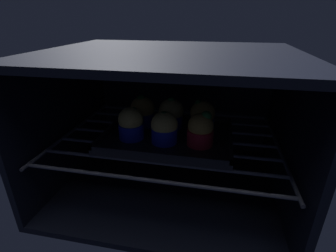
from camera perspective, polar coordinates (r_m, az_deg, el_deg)
The scene contains 9 objects.
oven_cavity at distance 67.66cm, azimuth 0.96°, elevation 1.54°, with size 59.00×47.00×37.00cm.
oven_rack at distance 65.27cm, azimuth 0.25°, elevation -2.61°, with size 54.80×42.00×0.80cm.
baking_tray at distance 63.55cm, azimuth 0.00°, elevation -2.28°, with size 31.58×23.51×2.20cm.
muffin_row0_col0 at distance 60.66cm, azimuth -8.46°, elevation 0.54°, with size 6.15×6.15×7.86cm.
muffin_row0_col1 at distance 58.08cm, azimuth -1.04°, elevation -0.48°, with size 6.31×6.31×7.77cm.
muffin_row0_col2 at distance 57.35cm, azimuth 7.48°, elevation -0.89°, with size 6.15×6.15×8.31cm.
muffin_row1_col0 at distance 67.39cm, azimuth -5.85°, elevation 3.29°, with size 6.46×6.46×8.57cm.
muffin_row1_col1 at distance 65.64cm, azimuth 0.72°, elevation 2.80°, with size 6.53×6.53×8.46cm.
muffin_row1_col2 at distance 64.23cm, azimuth 7.83°, elevation 2.09°, with size 6.32×6.32×8.48cm.
Camera 1 is at (11.40, -35.27, 42.76)cm, focal length 26.64 mm.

